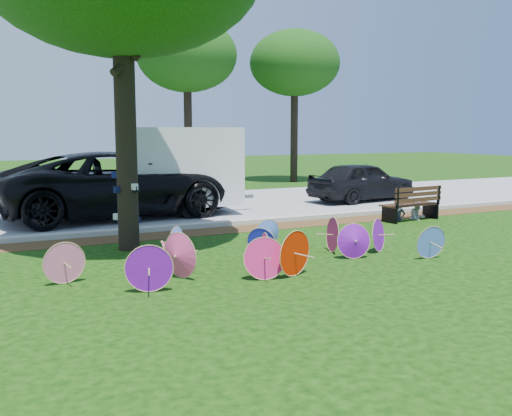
{
  "coord_description": "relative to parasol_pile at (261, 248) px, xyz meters",
  "views": [
    {
      "loc": [
        -4.68,
        -8.71,
        2.5
      ],
      "look_at": [
        0.5,
        2.0,
        0.9
      ],
      "focal_mm": 40.0,
      "sensor_mm": 36.0,
      "label": 1
    }
  ],
  "objects": [
    {
      "name": "black_van",
      "position": [
        -0.98,
        7.42,
        0.59
      ],
      "size": [
        7.14,
        3.76,
        1.92
      ],
      "primitive_type": "imported",
      "rotation": [
        0.0,
        0.0,
        1.66
      ],
      "color": "black",
      "rests_on": "ground"
    },
    {
      "name": "curb",
      "position": [
        0.1,
        4.65,
        -0.3
      ],
      "size": [
        90.0,
        0.3,
        0.12
      ],
      "primitive_type": "cube",
      "color": "#B7B5AD",
      "rests_on": "ground"
    },
    {
      "name": "person_left",
      "position": [
        5.94,
        3.29,
        0.21
      ],
      "size": [
        0.48,
        0.39,
        1.14
      ],
      "primitive_type": "imported",
      "rotation": [
        0.0,
        0.0,
        -0.32
      ],
      "color": "#333846",
      "rests_on": "ground"
    },
    {
      "name": "ground",
      "position": [
        0.1,
        -0.55,
        -0.36
      ],
      "size": [
        90.0,
        90.0,
        0.0
      ],
      "primitive_type": "plane",
      "color": "black",
      "rests_on": "ground"
    },
    {
      "name": "street",
      "position": [
        0.1,
        8.8,
        -0.36
      ],
      "size": [
        90.0,
        8.0,
        0.01
      ],
      "primitive_type": "cube",
      "color": "gray",
      "rests_on": "ground"
    },
    {
      "name": "bg_trees",
      "position": [
        1.5,
        14.41,
        5.4
      ],
      "size": [
        22.64,
        7.09,
        7.4
      ],
      "color": "black",
      "rests_on": "ground"
    },
    {
      "name": "dark_pickup",
      "position": [
        7.78,
        7.5,
        0.34
      ],
      "size": [
        4.32,
        2.16,
        1.41
      ],
      "primitive_type": "imported",
      "rotation": [
        0.0,
        0.0,
        1.69
      ],
      "color": "black",
      "rests_on": "ground"
    },
    {
      "name": "park_bench",
      "position": [
        6.29,
        3.24,
        0.12
      ],
      "size": [
        1.9,
        0.89,
        0.96
      ],
      "primitive_type": null,
      "rotation": [
        0.0,
        0.0,
        0.11
      ],
      "color": "black",
      "rests_on": "ground"
    },
    {
      "name": "cargo_trailer",
      "position": [
        0.91,
        7.27,
        1.09
      ],
      "size": [
        3.48,
        2.38,
        2.92
      ],
      "primitive_type": "cube",
      "rotation": [
        0.0,
        0.0,
        -0.09
      ],
      "color": "silver",
      "rests_on": "ground"
    },
    {
      "name": "person_right",
      "position": [
        6.64,
        3.29,
        0.19
      ],
      "size": [
        0.55,
        0.43,
        1.1
      ],
      "primitive_type": "imported",
      "rotation": [
        0.0,
        0.0,
        0.02
      ],
      "color": "#B9B9C3",
      "rests_on": "ground"
    },
    {
      "name": "parasol_pile",
      "position": [
        0.0,
        0.0,
        0.0
      ],
      "size": [
        7.47,
        2.55,
        0.83
      ],
      "color": "#527BE8",
      "rests_on": "ground"
    },
    {
      "name": "mulch_strip",
      "position": [
        0.1,
        3.95,
        -0.36
      ],
      "size": [
        90.0,
        1.0,
        0.01
      ],
      "primitive_type": "cube",
      "color": "#472D16",
      "rests_on": "ground"
    }
  ]
}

